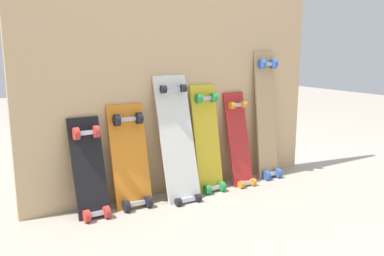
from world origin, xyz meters
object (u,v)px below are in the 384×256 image
at_px(skateboard_orange, 131,161).
at_px(skateboard_red, 239,144).
at_px(skateboard_black, 90,173).
at_px(skateboard_white, 178,144).
at_px(skateboard_yellow, 208,143).
at_px(skateboard_natural, 267,120).

relative_size(skateboard_orange, skateboard_red, 0.95).
distance_m(skateboard_black, skateboard_white, 0.56).
bearing_deg(skateboard_yellow, skateboard_black, -178.67).
bearing_deg(skateboard_orange, skateboard_white, -6.88).
relative_size(skateboard_white, skateboard_red, 1.19).
bearing_deg(skateboard_orange, skateboard_natural, 1.01).
distance_m(skateboard_orange, skateboard_natural, 1.06).
relative_size(skateboard_red, skateboard_natural, 0.73).
bearing_deg(skateboard_yellow, skateboard_white, -170.99).
bearing_deg(skateboard_red, skateboard_black, -179.58).
bearing_deg(skateboard_black, skateboard_white, -2.10).
xyz_separation_m(skateboard_black, skateboard_orange, (0.25, 0.02, 0.03)).
distance_m(skateboard_black, skateboard_red, 1.04).
bearing_deg(skateboard_natural, skateboard_white, -175.87).
bearing_deg(skateboard_black, skateboard_orange, 3.65).
relative_size(skateboard_black, skateboard_red, 0.87).
height_order(skateboard_black, skateboard_red, skateboard_red).
height_order(skateboard_orange, skateboard_natural, skateboard_natural).
relative_size(skateboard_yellow, skateboard_red, 1.08).
bearing_deg(skateboard_yellow, skateboard_natural, 1.81).
distance_m(skateboard_orange, skateboard_yellow, 0.54).
xyz_separation_m(skateboard_white, skateboard_natural, (0.75, 0.05, 0.08)).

